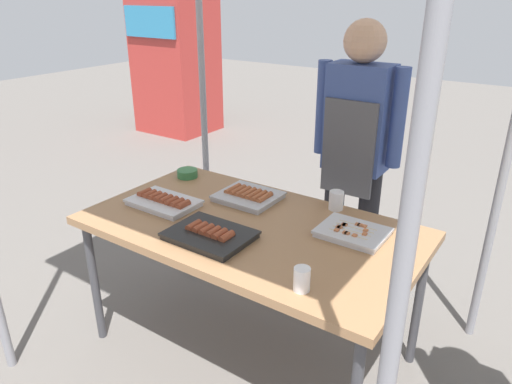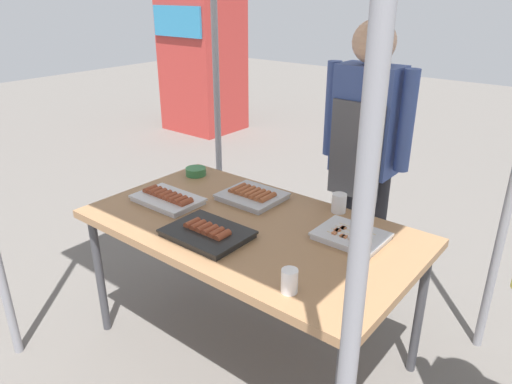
{
  "view_description": "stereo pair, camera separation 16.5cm",
  "coord_description": "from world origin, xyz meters",
  "px_view_note": "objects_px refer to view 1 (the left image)",
  "views": [
    {
      "loc": [
        1.18,
        -1.67,
        1.79
      ],
      "look_at": [
        0.0,
        0.05,
        0.9
      ],
      "focal_mm": 33.49,
      "sensor_mm": 36.0,
      "label": 1
    },
    {
      "loc": [
        1.31,
        -1.58,
        1.79
      ],
      "look_at": [
        0.0,
        0.05,
        0.9
      ],
      "focal_mm": 33.49,
      "sensor_mm": 36.0,
      "label": 2
    }
  ],
  "objects_px": {
    "tray_pork_links": "(164,202)",
    "neighbor_stall_right": "(176,63)",
    "tray_grilled_sausages": "(248,196)",
    "stall_table": "(250,234)",
    "tray_spring_rolls": "(210,235)",
    "drink_cup_near_edge": "(302,279)",
    "tray_meat_skewers": "(353,232)",
    "drink_cup_by_wok": "(336,200)",
    "condiment_bowl": "(187,173)",
    "vendor_woman": "(356,144)"
  },
  "relations": [
    {
      "from": "stall_table",
      "to": "vendor_woman",
      "type": "height_order",
      "value": "vendor_woman"
    },
    {
      "from": "vendor_woman",
      "to": "tray_spring_rolls",
      "type": "bearing_deg",
      "value": 75.57
    },
    {
      "from": "tray_spring_rolls",
      "to": "vendor_woman",
      "type": "bearing_deg",
      "value": 75.57
    },
    {
      "from": "tray_pork_links",
      "to": "neighbor_stall_right",
      "type": "xyz_separation_m",
      "value": [
        -2.81,
        3.1,
        0.12
      ]
    },
    {
      "from": "tray_meat_skewers",
      "to": "drink_cup_by_wok",
      "type": "relative_size",
      "value": 3.13
    },
    {
      "from": "tray_meat_skewers",
      "to": "condiment_bowl",
      "type": "distance_m",
      "value": 1.13
    },
    {
      "from": "tray_spring_rolls",
      "to": "condiment_bowl",
      "type": "xyz_separation_m",
      "value": [
        -0.6,
        0.52,
        0.0
      ]
    },
    {
      "from": "tray_spring_rolls",
      "to": "condiment_bowl",
      "type": "height_order",
      "value": "tray_spring_rolls"
    },
    {
      "from": "tray_grilled_sausages",
      "to": "neighbor_stall_right",
      "type": "height_order",
      "value": "neighbor_stall_right"
    },
    {
      "from": "drink_cup_near_edge",
      "to": "vendor_woman",
      "type": "distance_m",
      "value": 1.16
    },
    {
      "from": "stall_table",
      "to": "tray_pork_links",
      "type": "distance_m",
      "value": 0.51
    },
    {
      "from": "tray_spring_rolls",
      "to": "neighbor_stall_right",
      "type": "xyz_separation_m",
      "value": [
        -3.23,
        3.24,
        0.12
      ]
    },
    {
      "from": "neighbor_stall_right",
      "to": "stall_table",
      "type": "bearing_deg",
      "value": -42.48
    },
    {
      "from": "stall_table",
      "to": "neighbor_stall_right",
      "type": "height_order",
      "value": "neighbor_stall_right"
    },
    {
      "from": "tray_pork_links",
      "to": "tray_spring_rolls",
      "type": "xyz_separation_m",
      "value": [
        0.43,
        -0.14,
        -0.0
      ]
    },
    {
      "from": "stall_table",
      "to": "tray_grilled_sausages",
      "type": "height_order",
      "value": "tray_grilled_sausages"
    },
    {
      "from": "tray_spring_rolls",
      "to": "neighbor_stall_right",
      "type": "relative_size",
      "value": 0.21
    },
    {
      "from": "neighbor_stall_right",
      "to": "tray_meat_skewers",
      "type": "bearing_deg",
      "value": -37.24
    },
    {
      "from": "stall_table",
      "to": "drink_cup_by_wok",
      "type": "relative_size",
      "value": 16.44
    },
    {
      "from": "drink_cup_near_edge",
      "to": "neighbor_stall_right",
      "type": "xyz_separation_m",
      "value": [
        -3.77,
        3.36,
        0.09
      ]
    },
    {
      "from": "stall_table",
      "to": "drink_cup_near_edge",
      "type": "xyz_separation_m",
      "value": [
        0.47,
        -0.34,
        0.1
      ]
    },
    {
      "from": "drink_cup_near_edge",
      "to": "drink_cup_by_wok",
      "type": "distance_m",
      "value": 0.75
    },
    {
      "from": "tray_grilled_sausages",
      "to": "drink_cup_near_edge",
      "type": "distance_m",
      "value": 0.86
    },
    {
      "from": "tray_grilled_sausages",
      "to": "drink_cup_near_edge",
      "type": "relative_size",
      "value": 3.3
    },
    {
      "from": "stall_table",
      "to": "tray_pork_links",
      "type": "relative_size",
      "value": 4.47
    },
    {
      "from": "drink_cup_by_wok",
      "to": "neighbor_stall_right",
      "type": "height_order",
      "value": "neighbor_stall_right"
    },
    {
      "from": "tray_spring_rolls",
      "to": "condiment_bowl",
      "type": "relative_size",
      "value": 3.04
    },
    {
      "from": "stall_table",
      "to": "tray_spring_rolls",
      "type": "relative_size",
      "value": 4.3
    },
    {
      "from": "tray_spring_rolls",
      "to": "vendor_woman",
      "type": "height_order",
      "value": "vendor_woman"
    },
    {
      "from": "tray_meat_skewers",
      "to": "tray_pork_links",
      "type": "distance_m",
      "value": 0.98
    },
    {
      "from": "drink_cup_near_edge",
      "to": "drink_cup_by_wok",
      "type": "height_order",
      "value": "drink_cup_by_wok"
    },
    {
      "from": "tray_meat_skewers",
      "to": "drink_cup_near_edge",
      "type": "distance_m",
      "value": 0.51
    },
    {
      "from": "tray_meat_skewers",
      "to": "neighbor_stall_right",
      "type": "bearing_deg",
      "value": 142.76
    },
    {
      "from": "tray_meat_skewers",
      "to": "tray_pork_links",
      "type": "height_order",
      "value": "tray_pork_links"
    },
    {
      "from": "tray_grilled_sausages",
      "to": "vendor_woman",
      "type": "height_order",
      "value": "vendor_woman"
    },
    {
      "from": "drink_cup_near_edge",
      "to": "drink_cup_by_wok",
      "type": "bearing_deg",
      "value": 105.88
    },
    {
      "from": "tray_grilled_sausages",
      "to": "drink_cup_near_edge",
      "type": "xyz_separation_m",
      "value": [
        0.64,
        -0.57,
        0.03
      ]
    },
    {
      "from": "tray_grilled_sausages",
      "to": "drink_cup_by_wok",
      "type": "xyz_separation_m",
      "value": [
        0.44,
        0.15,
        0.03
      ]
    },
    {
      "from": "stall_table",
      "to": "tray_meat_skewers",
      "type": "bearing_deg",
      "value": 20.31
    },
    {
      "from": "tray_pork_links",
      "to": "condiment_bowl",
      "type": "relative_size",
      "value": 2.92
    },
    {
      "from": "tray_grilled_sausages",
      "to": "neighbor_stall_right",
      "type": "distance_m",
      "value": 4.19
    },
    {
      "from": "tray_meat_skewers",
      "to": "condiment_bowl",
      "type": "height_order",
      "value": "condiment_bowl"
    },
    {
      "from": "drink_cup_by_wok",
      "to": "tray_meat_skewers",
      "type": "bearing_deg",
      "value": -49.16
    },
    {
      "from": "drink_cup_near_edge",
      "to": "vendor_woman",
      "type": "bearing_deg",
      "value": 104.25
    },
    {
      "from": "tray_pork_links",
      "to": "drink_cup_by_wok",
      "type": "relative_size",
      "value": 3.68
    },
    {
      "from": "tray_grilled_sausages",
      "to": "tray_pork_links",
      "type": "relative_size",
      "value": 0.88
    },
    {
      "from": "tray_spring_rolls",
      "to": "tray_pork_links",
      "type": "bearing_deg",
      "value": 161.72
    },
    {
      "from": "tray_spring_rolls",
      "to": "drink_cup_by_wok",
      "type": "height_order",
      "value": "drink_cup_by_wok"
    },
    {
      "from": "tray_spring_rolls",
      "to": "drink_cup_by_wok",
      "type": "bearing_deg",
      "value": 61.31
    },
    {
      "from": "stall_table",
      "to": "drink_cup_by_wok",
      "type": "bearing_deg",
      "value": 55.58
    }
  ]
}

